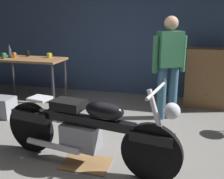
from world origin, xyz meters
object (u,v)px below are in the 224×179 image
Objects in this scene: person_standing at (169,64)px; bottle at (10,52)px; motorcycle at (86,129)px; storage_bin at (1,107)px; wooden_dresser at (207,78)px; mug_black_matte at (28,54)px; mug_green_speckled at (4,56)px; mug_yellow_tall at (49,55)px; mug_orange_travel at (14,55)px.

person_standing is 3.02m from bottle.
storage_bin is at bearing 160.98° from motorcycle.
bottle is (-3.02, 0.10, 0.07)m from person_standing.
wooden_dresser is (1.47, 2.55, 0.10)m from motorcycle.
wooden_dresser is 3.49m from mug_black_matte.
mug_green_speckled is (-3.02, -0.07, 0.03)m from person_standing.
mug_yellow_tall is 0.49m from mug_black_matte.
motorcycle is 9.01× the size of bottle.
mug_orange_travel is at bearing -126.87° from mug_black_matte.
person_standing is 13.96× the size of mug_yellow_tall.
person_standing is 6.93× the size of bottle.
mug_green_speckled is at bearing -89.81° from bottle.
mug_orange_travel is at bearing -168.18° from wooden_dresser.
person_standing is 3.80× the size of storage_bin.
mug_green_speckled reaches higher than mug_yellow_tall.
mug_orange_travel is 0.43× the size of bottle.
motorcycle is 2.81m from mug_green_speckled.
wooden_dresser is 9.74× the size of mug_black_matte.
mug_yellow_tall is at bearing -3.25° from mug_black_matte.
mug_orange_travel is 0.26m from mug_black_matte.
wooden_dresser is at bearing 11.82° from mug_orange_travel.
mug_yellow_tall is (-1.47, 1.98, 0.49)m from motorcycle.
storage_bin is at bearing -156.26° from wooden_dresser.
mug_yellow_tall is 0.50× the size of bottle.
wooden_dresser is 9.20× the size of mug_yellow_tall.
bottle is at bearing 170.49° from mug_orange_travel.
wooden_dresser is at bearing 69.46° from motorcycle.
storage_bin is 3.73× the size of mug_green_speckled.
person_standing is 2.28m from mug_yellow_tall.
storage_bin is 1.17m from bottle.
person_standing is 3.02m from mug_green_speckled.
mug_black_matte is at bearing 53.13° from mug_orange_travel.
mug_orange_travel is 0.92× the size of mug_black_matte.
storage_bin is at bearing -69.53° from bottle.
mug_black_matte is (-3.43, -0.54, 0.41)m from wooden_dresser.
motorcycle is 1.97× the size of wooden_dresser.
mug_orange_travel is at bearing -164.41° from mug_yellow_tall.
motorcycle is 1.95m from person_standing.
mug_yellow_tall is at bearing -169.02° from wooden_dresser.
mug_green_speckled is 0.45m from mug_black_matte.
mug_yellow_tall is (0.76, 0.34, -0.01)m from mug_green_speckled.
storage_bin is at bearing -77.05° from mug_orange_travel.
motorcycle is 1.30× the size of person_standing.
bottle is at bearing -30.73° from person_standing.
bottle is at bearing 90.19° from mug_green_speckled.
storage_bin is (-3.41, -1.50, -0.38)m from wooden_dresser.
motorcycle is at bearing -28.42° from storage_bin.
wooden_dresser is at bearing 11.18° from bottle.
mug_yellow_tall is at bearing -35.40° from person_standing.
wooden_dresser reaches higher than mug_orange_travel.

